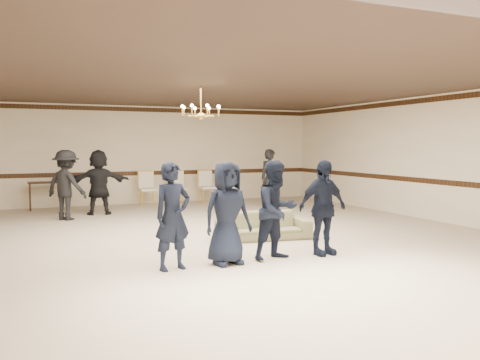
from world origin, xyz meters
The scene contains 16 objects.
room centered at (0.00, 0.00, 1.60)m, with size 12.01×14.01×3.21m.
chair_rail centered at (0.00, 6.99, 1.00)m, with size 12.00×0.02×0.14m, color #361D10.
crown_molding centered at (0.00, 6.99, 3.08)m, with size 12.00×0.02×0.14m, color #361D10.
chandelier centered at (0.00, 1.00, 2.88)m, with size 0.94×0.94×0.89m, color gold, non-canonical shape.
boy_a centered at (-1.47, -1.98, 0.83)m, with size 0.61×0.40×1.67m, color black.
boy_b centered at (-0.57, -1.98, 0.83)m, with size 0.81×0.53×1.67m, color black.
boy_c centered at (0.33, -1.98, 0.83)m, with size 0.81×0.63×1.67m, color black.
boy_d centered at (1.23, -1.98, 0.83)m, with size 0.98×0.41×1.67m, color black.
settee centered at (0.92, -0.23, 0.28)m, with size 1.89×0.74×0.55m, color #7F8055.
adult_left centered at (-2.60, 4.11, 0.90)m, with size 1.16×0.67×1.80m, color black.
adult_mid centered at (-1.70, 4.81, 0.90)m, with size 1.67×0.53×1.80m, color black.
adult_right centered at (3.40, 4.41, 0.90)m, with size 0.66×0.43×1.80m, color black.
banquet_chair_left centered at (-0.01, 6.29, 0.53)m, with size 0.51×0.51×1.06m, color #EFE6C9, non-canonical shape.
banquet_chair_mid centered at (0.99, 6.29, 0.53)m, with size 0.51×0.51×1.06m, color #EFE6C9, non-canonical shape.
banquet_chair_right centered at (1.99, 6.29, 0.53)m, with size 0.51×0.51×1.06m, color #EFE6C9, non-canonical shape.
console_table centered at (-3.01, 6.49, 0.42)m, with size 1.01×0.43×0.85m, color #321D10.
Camera 1 is at (-3.51, -9.42, 1.93)m, focal length 37.54 mm.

